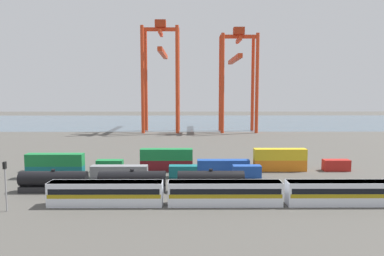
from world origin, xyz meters
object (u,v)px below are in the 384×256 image
at_px(freight_tank_row, 132,181).
at_px(shipping_container_9, 223,165).
at_px(shipping_container_0, 55,172).
at_px(gantry_crane_central, 237,69).
at_px(shipping_container_6, 110,165).
at_px(gantry_crane_west, 161,65).
at_px(passenger_train, 225,192).
at_px(signal_mast, 5,179).

relative_size(freight_tank_row, shipping_container_9, 3.42).
distance_m(shipping_container_0, gantry_crane_central, 108.51).
xyz_separation_m(shipping_container_6, gantry_crane_west, (5.66, 85.38, 29.07)).
bearing_deg(shipping_container_6, shipping_container_9, 0.00).
height_order(shipping_container_0, gantry_crane_west, gantry_crane_west).
relative_size(shipping_container_0, gantry_crane_central, 0.26).
height_order(freight_tank_row, gantry_crane_central, gantry_crane_central).
distance_m(shipping_container_6, gantry_crane_west, 90.37).
relative_size(shipping_container_9, gantry_crane_central, 0.26).
xyz_separation_m(gantry_crane_west, gantry_crane_central, (34.84, 0.14, -1.90)).
bearing_deg(gantry_crane_west, freight_tank_row, -88.72).
height_order(passenger_train, shipping_container_6, passenger_train).
xyz_separation_m(passenger_train, shipping_container_9, (2.10, 25.57, -0.84)).
relative_size(freight_tank_row, gantry_crane_west, 0.83).
bearing_deg(shipping_container_9, gantry_crane_west, 103.66).
xyz_separation_m(shipping_container_0, gantry_crane_central, (50.78, 91.96, 27.18)).
bearing_deg(freight_tank_row, shipping_container_9, 43.41).
bearing_deg(signal_mast, shipping_container_6, 71.11).
height_order(freight_tank_row, shipping_container_0, freight_tank_row).
xyz_separation_m(shipping_container_6, shipping_container_9, (26.42, 0.00, 0.00)).
distance_m(gantry_crane_west, gantry_crane_central, 34.89).
distance_m(passenger_train, shipping_container_6, 35.30).
bearing_deg(signal_mast, freight_tank_row, 31.99).
height_order(passenger_train, shipping_container_9, passenger_train).
relative_size(freight_tank_row, gantry_crane_central, 0.89).
distance_m(passenger_train, shipping_container_0, 39.54).
bearing_deg(gantry_crane_central, shipping_container_6, -115.34).
xyz_separation_m(passenger_train, shipping_container_6, (-24.32, 25.57, -0.84)).
height_order(shipping_container_9, gantry_crane_central, gantry_crane_central).
bearing_deg(passenger_train, gantry_crane_central, 81.71).
height_order(signal_mast, gantry_crane_central, gantry_crane_central).
bearing_deg(gantry_crane_central, freight_tank_row, -107.53).
xyz_separation_m(freight_tank_row, shipping_container_9, (18.46, 17.46, -0.66)).
bearing_deg(signal_mast, shipping_container_0, 91.34).
xyz_separation_m(shipping_container_9, gantry_crane_west, (-20.76, 85.38, 29.07)).
bearing_deg(gantry_crane_central, shipping_container_0, -118.91).
height_order(passenger_train, gantry_crane_central, gantry_crane_central).
distance_m(freight_tank_row, signal_mast, 21.13).
xyz_separation_m(shipping_container_0, gantry_crane_west, (15.94, 91.82, 29.07)).
relative_size(freight_tank_row, signal_mast, 5.31).
xyz_separation_m(freight_tank_row, shipping_container_6, (-7.96, 17.46, -0.66)).
xyz_separation_m(signal_mast, shipping_container_0, (-0.52, 22.09, -3.74)).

